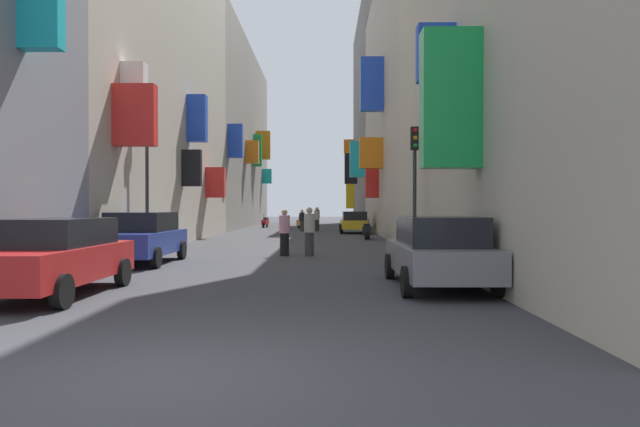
{
  "coord_description": "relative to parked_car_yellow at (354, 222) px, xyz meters",
  "views": [
    {
      "loc": [
        1.68,
        -5.67,
        1.7
      ],
      "look_at": [
        1.4,
        28.67,
        1.34
      ],
      "focal_mm": 31.86,
      "sensor_mm": 36.0,
      "label": 1
    }
  ],
  "objects": [
    {
      "name": "traffic_light_near_corner",
      "position": [
        -8.27,
        -17.94,
        2.44
      ],
      "size": [
        0.26,
        0.34,
        4.73
      ],
      "color": "#2D2D2D",
      "rests_on": "ground"
    },
    {
      "name": "pedestrian_far_away",
      "position": [
        -2.57,
        7.02,
        0.12
      ],
      "size": [
        0.52,
        0.52,
        1.74
      ],
      "color": "#2B2B2B",
      "rests_on": "ground"
    },
    {
      "name": "pedestrian_near_right",
      "position": [
        -3.4,
        -17.98,
        0.06
      ],
      "size": [
        0.53,
        0.53,
        1.64
      ],
      "color": "black",
      "rests_on": "ground"
    },
    {
      "name": "pedestrian_crossing",
      "position": [
        -2.55,
        3.07,
        0.1
      ],
      "size": [
        0.39,
        0.39,
        1.7
      ],
      "color": "#2D2D2D",
      "rests_on": "ground"
    },
    {
      "name": "pedestrian_mid_street",
      "position": [
        -3.6,
        2.57,
        0.02
      ],
      "size": [
        0.53,
        0.53,
        1.56
      ],
      "color": "#353535",
      "rests_on": "ground"
    },
    {
      "name": "traffic_light_far_corner",
      "position": [
        0.97,
        -19.36,
        2.2
      ],
      "size": [
        0.26,
        0.34,
        4.34
      ],
      "color": "#2D2D2D",
      "rests_on": "ground"
    },
    {
      "name": "parked_car_yellow",
      "position": [
        0.0,
        0.0,
        0.0
      ],
      "size": [
        1.94,
        3.97,
        1.44
      ],
      "color": "gold",
      "rests_on": "ground"
    },
    {
      "name": "scooter_orange",
      "position": [
        -3.91,
        8.01,
        -0.29
      ],
      "size": [
        0.78,
        1.94,
        1.13
      ],
      "color": "orange",
      "rests_on": "ground"
    },
    {
      "name": "scooter_red",
      "position": [
        -7.06,
        10.43,
        -0.29
      ],
      "size": [
        0.57,
        1.86,
        1.13
      ],
      "color": "red",
      "rests_on": "ground"
    },
    {
      "name": "building_left_mid_b",
      "position": [
        -11.65,
        13.97,
        7.38
      ],
      "size": [
        7.38,
        27.5,
        16.27
      ],
      "color": "gray",
      "rests_on": "ground"
    },
    {
      "name": "parked_car_blue",
      "position": [
        -7.57,
        -20.74,
        0.05
      ],
      "size": [
        1.97,
        4.3,
        1.55
      ],
      "color": "navy",
      "rests_on": "ground"
    },
    {
      "name": "ground_plane",
      "position": [
        -3.66,
        -2.28,
        -0.75
      ],
      "size": [
        140.0,
        140.0,
        0.0
      ],
      "primitive_type": "plane",
      "color": "#38383D"
    },
    {
      "name": "building_right_mid_b",
      "position": [
        4.33,
        17.95,
        9.53
      ],
      "size": [
        7.27,
        19.56,
        20.58
      ],
      "color": "slate",
      "rests_on": "ground"
    },
    {
      "name": "pedestrian_near_left",
      "position": [
        -2.52,
        -18.08,
        0.1
      ],
      "size": [
        0.46,
        0.46,
        1.71
      ],
      "color": "#383838",
      "rests_on": "ground"
    },
    {
      "name": "parked_car_red",
      "position": [
        -7.19,
        -27.11,
        0.03
      ],
      "size": [
        1.88,
        4.29,
        1.49
      ],
      "color": "#B21E1E",
      "rests_on": "ground"
    },
    {
      "name": "building_right_mid_a",
      "position": [
        4.33,
        -2.21,
        7.32
      ],
      "size": [
        7.39,
        20.76,
        16.15
      ],
      "color": "#B2A899",
      "rests_on": "ground"
    },
    {
      "name": "parked_car_grey",
      "position": [
        0.43,
        -25.93,
        0.03
      ],
      "size": [
        1.91,
        4.31,
        1.51
      ],
      "color": "slate",
      "rests_on": "ground"
    },
    {
      "name": "building_left_mid_a",
      "position": [
        -11.65,
        -10.86,
        10.12
      ],
      "size": [
        7.33,
        22.17,
        21.76
      ],
      "color": "#B2A899",
      "rests_on": "ground"
    },
    {
      "name": "scooter_black",
      "position": [
        0.29,
        -7.82,
        -0.29
      ],
      "size": [
        0.62,
        1.84,
        1.13
      ],
      "color": "black",
      "rests_on": "ground"
    }
  ]
}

